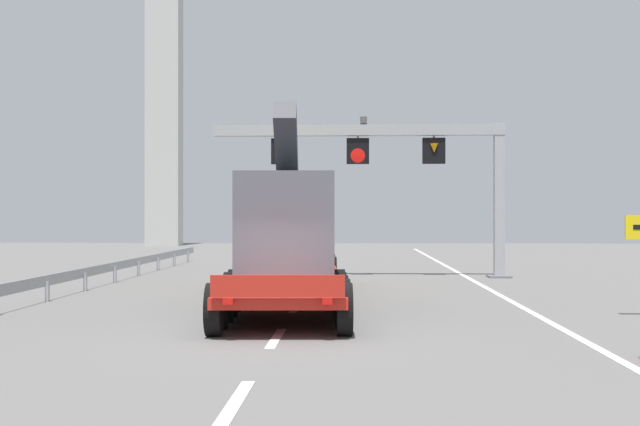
# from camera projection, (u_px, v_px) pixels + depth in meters

# --- Properties ---
(ground) EXTENTS (112.00, 112.00, 0.00)m
(ground) POSITION_uv_depth(u_px,v_px,m) (275.00, 335.00, 16.63)
(ground) COLOR slate
(lane_markings) EXTENTS (0.20, 41.39, 0.01)m
(lane_markings) POSITION_uv_depth(u_px,v_px,m) (312.00, 282.00, 30.01)
(lane_markings) COLOR silver
(lane_markings) RESTS_ON ground
(edge_line_right) EXTENTS (0.20, 63.00, 0.01)m
(edge_line_right) POSITION_uv_depth(u_px,v_px,m) (482.00, 286.00, 28.36)
(edge_line_right) COLOR silver
(edge_line_right) RESTS_ON ground
(overhead_lane_gantry) EXTENTS (12.04, 0.90, 6.51)m
(overhead_lane_gantry) POSITION_uv_depth(u_px,v_px,m) (395.00, 153.00, 32.33)
(overhead_lane_gantry) COLOR #9EA0A5
(overhead_lane_gantry) RESTS_ON ground
(heavy_haul_truck_red) EXTENTS (3.62, 14.16, 5.30)m
(heavy_haul_truck_red) POSITION_uv_depth(u_px,v_px,m) (291.00, 233.00, 23.90)
(heavy_haul_truck_red) COLOR red
(heavy_haul_truck_red) RESTS_ON ground
(guardrail_left) EXTENTS (0.13, 29.47, 0.76)m
(guardrail_left) POSITION_uv_depth(u_px,v_px,m) (114.00, 268.00, 29.67)
(guardrail_left) COLOR #999EA3
(guardrail_left) RESTS_ON ground
(bridge_pylon_distant) EXTENTS (9.00, 2.00, 38.92)m
(bridge_pylon_distant) POSITION_uv_depth(u_px,v_px,m) (164.00, 10.00, 67.05)
(bridge_pylon_distant) COLOR #B7B7B2
(bridge_pylon_distant) RESTS_ON ground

